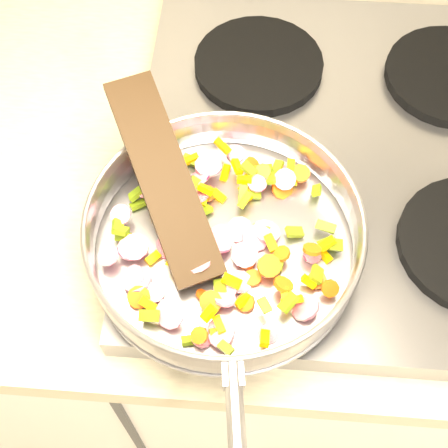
{
  "coord_description": "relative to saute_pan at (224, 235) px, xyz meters",
  "views": [
    {
      "loc": [
        -0.84,
        1.14,
        1.62
      ],
      "look_at": [
        -0.87,
        1.49,
        1.01
      ],
      "focal_mm": 50.0,
      "sensor_mm": 36.0,
      "label": 1
    }
  ],
  "objects": [
    {
      "name": "cooktop",
      "position": [
        0.17,
        0.17,
        -0.07
      ],
      "size": [
        0.6,
        0.6,
        0.04
      ],
      "primitive_type": "cube",
      "color": "#939399",
      "rests_on": "counter_top"
    },
    {
      "name": "grate_fl",
      "position": [
        0.03,
        0.03,
        -0.04
      ],
      "size": [
        0.19,
        0.19,
        0.02
      ],
      "primitive_type": "cylinder",
      "color": "black",
      "rests_on": "cooktop"
    },
    {
      "name": "grate_bl",
      "position": [
        0.03,
        0.31,
        -0.04
      ],
      "size": [
        0.19,
        0.19,
        0.02
      ],
      "primitive_type": "cylinder",
      "color": "black",
      "rests_on": "cooktop"
    },
    {
      "name": "saute_pan",
      "position": [
        0.0,
        0.0,
        0.0
      ],
      "size": [
        0.37,
        0.53,
        0.06
      ],
      "rotation": [
        0.0,
        0.0,
        0.13
      ],
      "color": "#9E9EA5",
      "rests_on": "grate_fl"
    },
    {
      "name": "vegetable_heap",
      "position": [
        -0.01,
        0.01,
        -0.02
      ],
      "size": [
        0.29,
        0.3,
        0.05
      ],
      "color": "#FEB203",
      "rests_on": "saute_pan"
    },
    {
      "name": "wooden_spatula",
      "position": [
        -0.08,
        0.06,
        0.03
      ],
      "size": [
        0.17,
        0.25,
        0.09
      ],
      "primitive_type": "cube",
      "rotation": [
        0.0,
        -0.31,
        2.03
      ],
      "color": "black",
      "rests_on": "saute_pan"
    }
  ]
}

